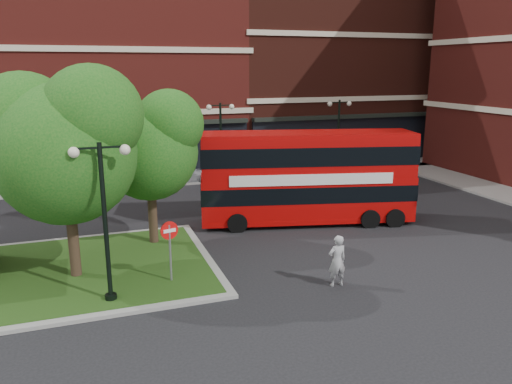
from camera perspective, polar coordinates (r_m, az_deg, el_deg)
name	(u,v)px	position (r m, az deg, el deg)	size (l,w,h in m)	color
ground	(279,281)	(17.26, 2.65, -10.13)	(120.00, 120.00, 0.00)	black
pavement_far	(183,179)	(32.41, -8.31, 1.47)	(44.00, 3.00, 0.12)	slate
terrace_far_left	(45,68)	(38.62, -23.01, 12.93)	(26.00, 12.00, 14.00)	maroon
terrace_far_right	(329,55)	(43.43, 8.29, 15.21)	(18.00, 12.00, 16.00)	#471911
traffic_island	(31,277)	(19.03, -24.36, -8.84)	(12.60, 7.60, 0.15)	gray
tree_island_west	(61,140)	(17.31, -21.41, 5.54)	(5.40, 4.71, 7.21)	#2D2116
tree_island_east	(147,142)	(19.98, -12.39, 5.62)	(4.46, 3.90, 6.29)	#2D2116
lamp_island	(105,216)	(15.38, -16.91, -2.59)	(1.72, 0.36, 5.00)	black
lamp_far_left	(221,139)	(30.44, -4.04, 6.06)	(1.72, 0.36, 5.00)	black
lamp_far_right	(338,133)	(33.43, 9.39, 6.63)	(1.72, 0.36, 5.00)	black
bus	(307,171)	(22.95, 5.87, 2.36)	(9.95, 4.38, 3.71)	#A80706
woman	(337,261)	(16.79, 9.25, -7.77)	(0.64, 0.42, 1.76)	#97979A
car_silver	(183,173)	(31.60, -8.37, 2.20)	(1.49, 3.71, 1.26)	#AFB2B7
car_white	(290,168)	(32.28, 3.88, 2.79)	(1.59, 4.56, 1.50)	silver
no_entry_sign	(170,240)	(16.67, -9.84, -5.42)	(0.60, 0.19, 2.20)	slate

